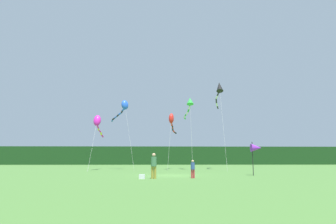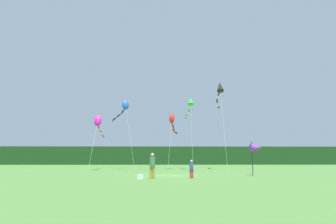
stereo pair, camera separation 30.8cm
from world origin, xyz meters
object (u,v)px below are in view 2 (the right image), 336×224
at_px(person_child, 191,168).
at_px(kite_red, 172,121).
at_px(kite_blue, 124,107).
at_px(person_adult, 152,164).
at_px(kite_green, 190,104).
at_px(cooler_box, 141,177).
at_px(banner_flag_pole, 256,148).
at_px(kite_black, 220,90).
at_px(kite_magenta, 98,122).

relative_size(person_child, kite_red, 0.18).
bearing_deg(kite_blue, person_adult, -76.19).
xyz_separation_m(person_adult, kite_green, (4.35, 16.64, 7.53)).
distance_m(cooler_box, kite_blue, 20.21).
xyz_separation_m(cooler_box, kite_red, (2.85, 17.59, 6.24)).
bearing_deg(banner_flag_pole, kite_blue, 132.74).
height_order(kite_blue, kite_red, kite_blue).
bearing_deg(person_adult, person_child, 7.72).
xyz_separation_m(person_adult, kite_blue, (-4.40, 17.92, 7.32)).
bearing_deg(kite_black, cooler_box, -118.19).
distance_m(cooler_box, kite_green, 19.52).
distance_m(person_child, kite_magenta, 19.11).
height_order(kite_red, kite_black, kite_black).
distance_m(kite_blue, kite_black, 13.03).
bearing_deg(kite_magenta, kite_green, 4.62).
bearing_deg(cooler_box, banner_flag_pole, 22.81).
bearing_deg(kite_magenta, cooler_box, -67.64).
bearing_deg(kite_green, kite_magenta, -175.38).
height_order(kite_magenta, kite_black, kite_black).
distance_m(person_child, kite_blue, 20.43).
xyz_separation_m(banner_flag_pole, kite_black, (-0.27, 13.19, 8.25)).
height_order(banner_flag_pole, kite_black, kite_black).
height_order(cooler_box, kite_magenta, kite_magenta).
distance_m(cooler_box, kite_red, 18.88).
distance_m(kite_magenta, kite_black, 16.47).
height_order(person_child, cooler_box, person_child).
bearing_deg(person_adult, cooler_box, -164.99).
relative_size(person_child, cooler_box, 3.21).
distance_m(kite_red, kite_black, 7.60).
bearing_deg(kite_red, kite_magenta, -169.89).
distance_m(person_adult, kite_magenta, 18.02).
relative_size(banner_flag_pole, kite_red, 0.38).
height_order(person_adult, kite_magenta, kite_magenta).
bearing_deg(kite_blue, kite_green, -8.29).
xyz_separation_m(kite_blue, kite_red, (6.45, -0.54, -1.93)).
relative_size(person_child, banner_flag_pole, 0.46).
xyz_separation_m(person_child, banner_flag_pole, (5.85, 3.39, 1.56)).
distance_m(cooler_box, banner_flag_pole, 10.51).
bearing_deg(kite_magenta, kite_red, 10.11).
bearing_deg(person_adult, kite_blue, 103.81).
xyz_separation_m(person_child, kite_black, (5.57, 16.58, 9.81)).
bearing_deg(kite_magenta, banner_flag_pole, -36.66).
distance_m(kite_green, kite_black, 4.53).
bearing_deg(kite_blue, cooler_box, -78.79).
xyz_separation_m(cooler_box, kite_black, (9.21, 17.18, 10.39)).
distance_m(person_adult, kite_black, 21.20).
height_order(banner_flag_pole, kite_blue, kite_blue).
distance_m(banner_flag_pole, kite_green, 14.95).
distance_m(person_adult, cooler_box, 1.19).
height_order(cooler_box, kite_green, kite_green).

